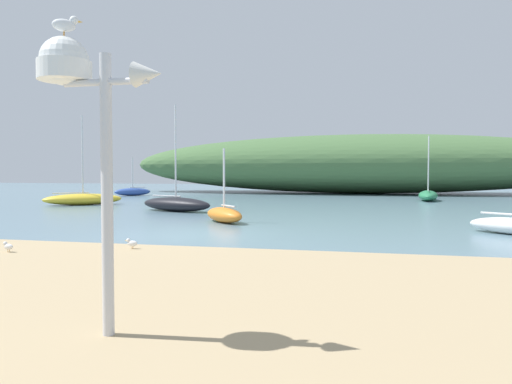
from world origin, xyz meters
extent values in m
plane|color=slate|center=(0.00, 0.00, 0.00)|extent=(120.00, 120.00, 0.00)
ellipsoid|color=#476B3D|center=(4.31, 30.73, 2.62)|extent=(42.54, 10.57, 5.25)
cylinder|color=silver|center=(2.56, -9.40, 1.65)|extent=(0.12, 0.12, 2.89)
cylinder|color=silver|center=(2.56, -9.40, 2.80)|extent=(0.94, 0.07, 0.07)
cylinder|color=white|center=(2.09, -9.40, 2.94)|extent=(0.55, 0.55, 0.20)
sphere|color=white|center=(2.09, -9.40, 3.04)|extent=(0.50, 0.50, 0.50)
cone|color=silver|center=(3.03, -9.40, 2.86)|extent=(0.29, 0.26, 0.26)
cylinder|color=orange|center=(2.08, -9.39, 3.32)|extent=(0.01, 0.01, 0.05)
cylinder|color=orange|center=(2.10, -9.42, 3.32)|extent=(0.01, 0.01, 0.05)
ellipsoid|color=white|center=(2.09, -9.40, 3.41)|extent=(0.24, 0.23, 0.13)
ellipsoid|color=#9EA0A8|center=(2.09, -9.40, 3.43)|extent=(0.22, 0.21, 0.05)
sphere|color=white|center=(2.16, -9.34, 3.47)|extent=(0.09, 0.09, 0.09)
cone|color=gold|center=(2.21, -9.29, 3.46)|extent=(0.06, 0.05, 0.02)
ellipsoid|color=#287A4C|center=(8.98, 19.98, 0.34)|extent=(1.60, 4.26, 0.68)
cylinder|color=silver|center=(8.98, 19.98, 2.38)|extent=(0.08, 0.08, 3.80)
cylinder|color=silver|center=(8.92, 19.36, 0.73)|extent=(0.24, 1.87, 0.06)
cylinder|color=silver|center=(9.15, 2.40, 0.60)|extent=(1.01, 0.79, 0.06)
ellipsoid|color=black|center=(-3.90, 8.05, 0.34)|extent=(4.36, 2.71, 0.68)
cylinder|color=silver|center=(-3.90, 8.05, 2.80)|extent=(0.08, 0.08, 4.64)
cylinder|color=silver|center=(-4.49, 8.29, 0.72)|extent=(1.78, 0.75, 0.06)
ellipsoid|color=#2D4C9E|center=(-13.31, 21.86, 0.31)|extent=(2.77, 2.59, 0.61)
cylinder|color=silver|center=(-13.31, 21.86, 1.76)|extent=(0.08, 0.08, 2.66)
cylinder|color=silver|center=(-12.99, 22.14, 0.68)|extent=(1.01, 0.90, 0.06)
ellipsoid|color=orange|center=(-0.13, 3.60, 0.28)|extent=(2.31, 2.48, 0.56)
cylinder|color=silver|center=(-0.13, 3.60, 1.59)|extent=(0.08, 0.08, 2.39)
cylinder|color=silver|center=(0.12, 3.31, 0.64)|extent=(0.79, 0.90, 0.06)
ellipsoid|color=gold|center=(-10.88, 11.09, 0.33)|extent=(4.27, 3.87, 0.65)
cylinder|color=silver|center=(-10.88, 11.09, 2.80)|extent=(0.08, 0.08, 4.68)
cylinder|color=silver|center=(-11.38, 10.68, 0.71)|extent=(1.55, 1.29, 0.06)
cylinder|color=orange|center=(-2.23, -5.16, 0.23)|extent=(0.01, 0.01, 0.05)
cylinder|color=orange|center=(-2.23, -5.12, 0.23)|extent=(0.01, 0.01, 0.05)
ellipsoid|color=white|center=(-2.23, -5.14, 0.31)|extent=(0.24, 0.14, 0.13)
ellipsoid|color=#9EA0A8|center=(-2.23, -5.14, 0.33)|extent=(0.23, 0.12, 0.04)
sphere|color=white|center=(-2.32, -5.13, 0.38)|extent=(0.09, 0.09, 0.09)
cone|color=gold|center=(-2.39, -5.12, 0.37)|extent=(0.06, 0.03, 0.02)
cylinder|color=orange|center=(0.11, -4.16, 0.23)|extent=(0.01, 0.01, 0.05)
cylinder|color=orange|center=(0.11, -4.12, 0.23)|extent=(0.01, 0.01, 0.05)
ellipsoid|color=white|center=(0.11, -4.14, 0.32)|extent=(0.24, 0.12, 0.13)
ellipsoid|color=#9EA0A8|center=(0.11, -4.14, 0.34)|extent=(0.23, 0.10, 0.05)
sphere|color=white|center=(0.01, -4.13, 0.38)|extent=(0.09, 0.09, 0.09)
cone|color=gold|center=(-0.06, -4.13, 0.38)|extent=(0.06, 0.03, 0.03)
camera|label=1|loc=(5.18, -13.92, 1.89)|focal=34.21mm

